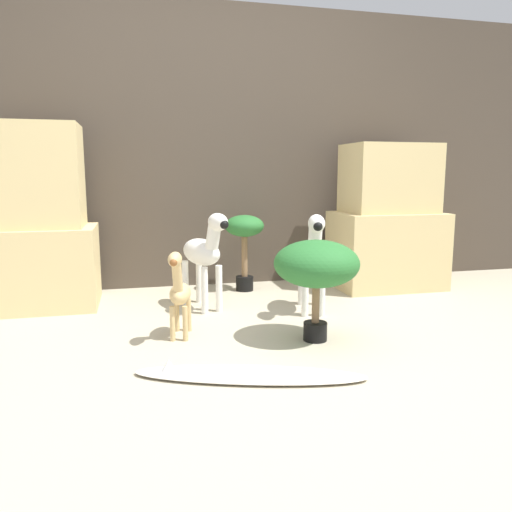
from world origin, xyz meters
name	(u,v)px	position (x,y,z in m)	size (l,w,h in m)	color
ground_plane	(270,354)	(0.00, 0.00, 0.00)	(14.00, 14.00, 0.00)	#B2A88E
wall_back	(214,148)	(0.00, 1.72, 1.10)	(6.40, 0.08, 2.20)	#473D33
rock_pillar_left	(31,226)	(-1.30, 1.26, 0.55)	(0.82, 0.56, 1.22)	#DBC184
rock_pillar_right	(387,224)	(1.30, 1.26, 0.51)	(0.82, 0.56, 1.12)	#DBC184
zebra_right	(313,253)	(0.47, 0.70, 0.39)	(0.27, 0.55, 0.66)	white
zebra_left	(204,252)	(-0.20, 0.93, 0.39)	(0.31, 0.55, 0.66)	white
giraffe_figurine	(179,290)	(-0.41, 0.37, 0.27)	(0.17, 0.37, 0.50)	tan
potted_palm_front	(244,234)	(0.18, 1.40, 0.44)	(0.30, 0.30, 0.59)	black
potted_palm_back	(316,266)	(0.30, 0.15, 0.41)	(0.46, 0.46, 0.55)	black
surfboard	(247,374)	(-0.17, -0.25, 0.02)	(1.06, 0.52, 0.07)	silver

